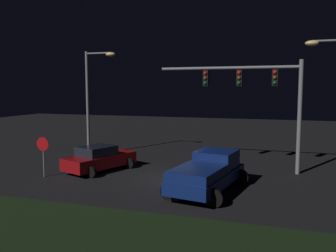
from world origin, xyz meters
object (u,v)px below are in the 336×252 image
object	(u,v)px
traffic_signal_gantry	(256,88)
street_lamp_left	(93,90)
car_sedan	(99,159)
stop_sign	(43,149)
pickup_truck	(209,171)

from	to	relation	value
traffic_signal_gantry	street_lamp_left	xyz separation A→B (m)	(-11.46, 1.33, -0.14)
car_sedan	street_lamp_left	distance (m)	6.39
car_sedan	stop_sign	distance (m)	3.27
traffic_signal_gantry	street_lamp_left	size ratio (longest dim) A/B	1.11
street_lamp_left	stop_sign	bearing A→B (deg)	-85.60
pickup_truck	street_lamp_left	distance (m)	12.19
pickup_truck	car_sedan	size ratio (longest dim) A/B	1.19
street_lamp_left	pickup_truck	bearing A→B (deg)	-32.84
car_sedan	stop_sign	world-z (taller)	stop_sign
pickup_truck	street_lamp_left	world-z (taller)	street_lamp_left
pickup_truck	car_sedan	world-z (taller)	pickup_truck
traffic_signal_gantry	stop_sign	size ratio (longest dim) A/B	3.73
car_sedan	pickup_truck	bearing A→B (deg)	-86.90
traffic_signal_gantry	car_sedan	bearing A→B (deg)	-162.11
traffic_signal_gantry	stop_sign	world-z (taller)	traffic_signal_gantry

